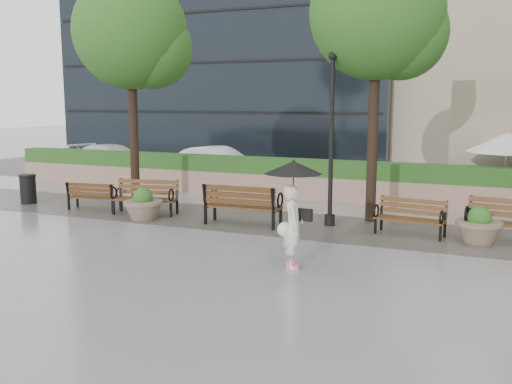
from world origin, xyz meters
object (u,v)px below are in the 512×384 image
at_px(bench_0, 94,202).
at_px(trash_bin, 28,190).
at_px(planter_right, 479,229).
at_px(car_right, 218,163).
at_px(planter_left, 143,207).
at_px(car_left, 113,160).
at_px(bench_4, 508,231).
at_px(pedestrian, 293,203).
at_px(bench_3, 410,225).
at_px(bench_1, 146,204).
at_px(bench_2, 243,213).
at_px(lamppost, 331,150).

relative_size(bench_0, trash_bin, 1.84).
xyz_separation_m(planter_right, car_right, (-10.61, 7.32, 0.35)).
relative_size(bench_0, car_right, 0.39).
distance_m(planter_left, car_left, 10.57).
xyz_separation_m(bench_4, car_right, (-11.24, 7.11, 0.39)).
bearing_deg(car_right, pedestrian, -133.37).
height_order(bench_3, bench_4, bench_4).
bearing_deg(trash_bin, bench_3, 1.45).
relative_size(bench_1, bench_2, 0.95).
height_order(bench_0, car_right, car_right).
relative_size(bench_0, bench_2, 0.80).
relative_size(planter_right, trash_bin, 1.18).
distance_m(planter_right, pedestrian, 4.99).
bearing_deg(bench_3, bench_0, -170.33).
height_order(car_left, pedestrian, pedestrian).
xyz_separation_m(planter_right, lamppost, (-3.74, 0.45, 1.68)).
xyz_separation_m(bench_0, planter_right, (10.94, 0.29, 0.09)).
relative_size(bench_1, bench_3, 1.13).
bearing_deg(planter_left, lamppost, 14.25).
height_order(bench_2, car_right, car_right).
xyz_separation_m(bench_0, bench_2, (5.05, -0.15, 0.07)).
xyz_separation_m(bench_0, bench_4, (11.57, 0.49, 0.05)).
bearing_deg(car_left, bench_0, -137.24).
bearing_deg(trash_bin, bench_1, -0.30).
bearing_deg(planter_right, bench_0, -178.49).
distance_m(trash_bin, pedestrian, 10.88).
relative_size(bench_4, planter_left, 1.82).
bearing_deg(car_left, bench_2, -117.83).
relative_size(bench_2, pedestrian, 0.98).
bearing_deg(bench_0, car_right, -98.62).
distance_m(bench_1, planter_right, 9.13).
height_order(bench_4, lamppost, lamppost).
height_order(bench_0, car_left, car_left).
xyz_separation_m(bench_0, car_right, (0.33, 7.60, 0.44)).
relative_size(car_left, pedestrian, 2.17).
distance_m(bench_0, planter_left, 2.22).
relative_size(bench_2, car_left, 0.45).
xyz_separation_m(bench_0, bench_1, (1.81, 0.07, 0.04)).
height_order(planter_left, trash_bin, planter_left).
bearing_deg(bench_0, planter_right, 175.40).
distance_m(trash_bin, lamppost, 10.08).
bearing_deg(bench_1, car_left, 121.04).
height_order(bench_4, car_left, car_left).
xyz_separation_m(trash_bin, lamppost, (9.93, 0.65, 1.57)).
bearing_deg(bench_1, pedestrian, -41.47).
xyz_separation_m(planter_right, car_left, (-15.80, 7.08, 0.32)).
height_order(planter_left, lamppost, lamppost).
height_order(bench_1, bench_3, bench_1).
xyz_separation_m(bench_0, car_left, (-4.86, 7.36, 0.42)).
distance_m(bench_2, car_left, 12.44).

